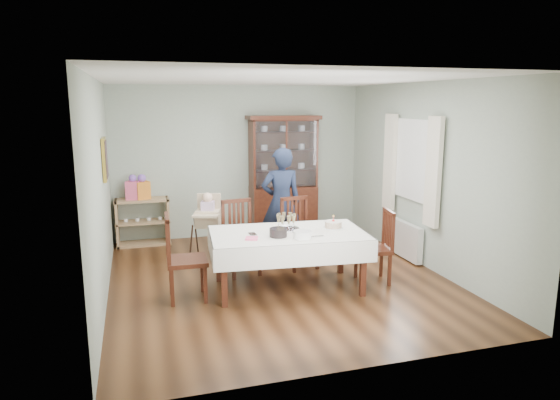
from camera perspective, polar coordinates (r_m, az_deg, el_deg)
name	(u,v)px	position (r m, az deg, el deg)	size (l,w,h in m)	color
floor	(278,279)	(7.01, -0.19, -8.97)	(5.00, 5.00, 0.00)	#593319
room_shell	(268,153)	(7.13, -1.39, 5.45)	(5.00, 5.00, 5.00)	#9EAA99
dining_table	(288,260)	(6.55, 0.90, -6.89)	(2.09, 1.32, 0.76)	#472111
china_cabinet	(283,174)	(9.06, 0.38, 2.97)	(1.30, 0.48, 2.18)	#472111
sideboard	(143,222)	(8.84, -15.40, -2.42)	(0.90, 0.38, 0.80)	tan
picture_frame	(105,159)	(7.18, -19.42, 4.41)	(0.04, 0.48, 0.58)	gold
window	(414,160)	(7.82, 15.05, 4.43)	(0.04, 1.02, 1.22)	white
curtain_left	(433,172)	(7.28, 17.13, 3.05)	(0.07, 0.30, 1.55)	silver
curtain_right	(390,162)	(8.33, 12.45, 4.26)	(0.07, 0.30, 1.55)	silver
radiator	(406,240)	(8.02, 14.23, -4.47)	(0.10, 0.80, 0.55)	white
chair_far_left	(241,252)	(7.16, -4.43, -5.96)	(0.53, 0.53, 1.04)	#472111
chair_far_right	(299,247)	(7.42, 2.24, -5.37)	(0.52, 0.52, 1.03)	#472111
chair_end_left	(186,274)	(6.34, -10.73, -8.35)	(0.50, 0.50, 1.07)	#472111
chair_end_right	(374,261)	(6.95, 10.69, -6.81)	(0.51, 0.51, 0.99)	#472111
woman	(281,203)	(7.80, 0.13, -0.30)	(0.63, 0.41, 1.73)	#151D31
high_chair	(209,235)	(7.66, -8.17, -4.03)	(0.61, 0.61, 1.08)	black
champagne_tray	(286,225)	(6.55, 0.71, -2.87)	(0.35, 0.35, 0.21)	silver
birthday_cake	(333,225)	(6.67, 6.11, -2.85)	(0.26, 0.26, 0.18)	white
plate_stack_dark	(278,232)	(6.23, -0.20, -3.73)	(0.22, 0.22, 0.11)	black
plate_stack_white	(302,235)	(6.16, 2.57, -3.97)	(0.22, 0.22, 0.10)	white
napkin_stack	(252,238)	(6.14, -3.26, -4.40)	(0.15, 0.15, 0.02)	#F95B88
cutlery	(250,234)	(6.35, -3.47, -3.92)	(0.11, 0.16, 0.01)	silver
cake_knife	(313,237)	(6.24, 3.75, -4.19)	(0.29, 0.03, 0.01)	silver
gift_bag_pink	(133,188)	(8.70, -16.45, 1.27)	(0.26, 0.20, 0.42)	#F95B88
gift_bag_orange	(142,188)	(8.70, -15.46, 1.33)	(0.27, 0.24, 0.42)	orange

